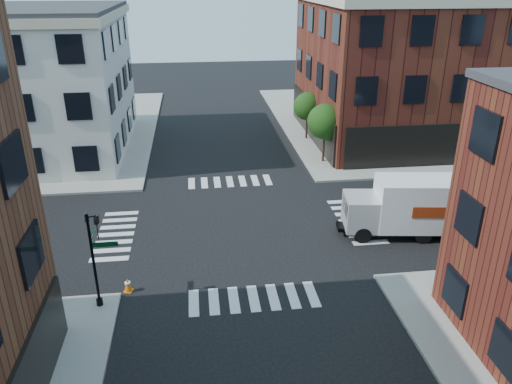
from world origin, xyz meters
name	(u,v)px	position (x,y,z in m)	size (l,w,h in m)	color
ground	(239,227)	(0.00, 0.00, 0.00)	(120.00, 120.00, 0.00)	black
sidewalk_ne	(426,119)	(21.00, 21.00, 0.07)	(30.00, 30.00, 0.15)	gray
building_ne	(455,68)	(20.50, 16.00, 6.00)	(25.00, 16.00, 12.00)	#461611
tree_near	(326,123)	(7.56, 9.98, 3.16)	(2.69, 2.69, 4.49)	black
tree_far	(308,108)	(7.56, 15.98, 2.87)	(2.43, 2.43, 4.07)	black
signal_pole	(94,250)	(-6.72, -6.68, 2.86)	(1.29, 1.24, 4.60)	black
box_truck	(413,206)	(9.48, -2.02, 1.73)	(7.53, 3.14, 3.33)	silver
traffic_cone	(128,285)	(-5.70, -5.70, 0.34)	(0.48, 0.48, 0.71)	orange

